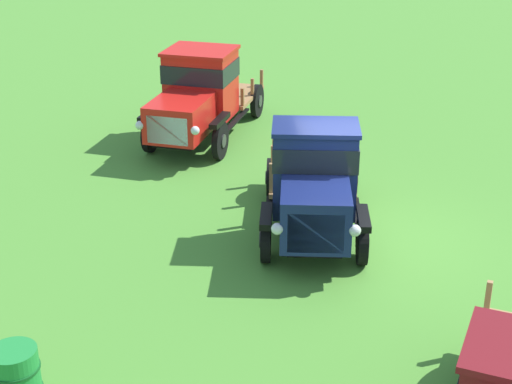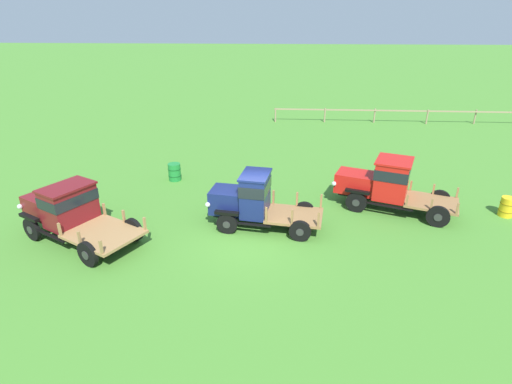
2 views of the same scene
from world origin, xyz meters
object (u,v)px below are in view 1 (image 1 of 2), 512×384
oil_drum_near_fence (209,72)px  vintage_truck_second_in_line (314,185)px  oil_drum_beside_row (16,379)px  vintage_truck_midrow_center (198,95)px

oil_drum_near_fence → vintage_truck_second_in_line: bearing=-171.8°
vintage_truck_second_in_line → oil_drum_beside_row: size_ratio=5.26×
vintage_truck_second_in_line → vintage_truck_midrow_center: vintage_truck_midrow_center is taller
oil_drum_beside_row → vintage_truck_midrow_center: bearing=-14.8°
oil_drum_beside_row → oil_drum_near_fence: size_ratio=1.06×
vintage_truck_midrow_center → oil_drum_beside_row: (-9.96, 2.63, -0.77)m
oil_drum_beside_row → oil_drum_near_fence: 15.31m
vintage_truck_midrow_center → oil_drum_beside_row: 10.33m
vintage_truck_midrow_center → oil_drum_beside_row: size_ratio=6.03×
oil_drum_beside_row → oil_drum_near_fence: (14.99, -3.07, -0.02)m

